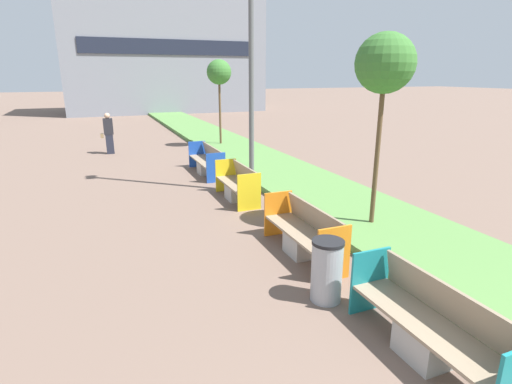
% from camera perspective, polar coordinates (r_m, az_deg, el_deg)
% --- Properties ---
extents(planter_grass_strip, '(2.80, 120.00, 0.18)m').
position_cam_1_polar(planter_grass_strip, '(13.24, 4.21, 2.47)').
color(planter_grass_strip, '#568442').
rests_on(planter_grass_strip, ground).
extents(building_backdrop, '(16.92, 7.01, 9.86)m').
position_cam_1_polar(building_backdrop, '(38.78, -12.98, 18.51)').
color(building_backdrop, gray).
rests_on(building_backdrop, ground).
extents(bench_teal_frame, '(0.65, 2.24, 0.94)m').
position_cam_1_polar(bench_teal_frame, '(5.41, 23.59, -17.64)').
color(bench_teal_frame, '#ADA8A0').
rests_on(bench_teal_frame, ground).
extents(bench_orange_frame, '(0.65, 2.18, 0.94)m').
position_cam_1_polar(bench_orange_frame, '(7.58, 6.86, -6.24)').
color(bench_orange_frame, '#ADA8A0').
rests_on(bench_orange_frame, ground).
extents(bench_yellow_frame, '(0.65, 1.93, 0.94)m').
position_cam_1_polar(bench_yellow_frame, '(10.79, -2.59, 0.76)').
color(bench_yellow_frame, '#ADA8A0').
rests_on(bench_yellow_frame, ground).
extents(bench_blue_frame, '(0.65, 2.47, 0.94)m').
position_cam_1_polar(bench_blue_frame, '(13.74, -7.00, 4.15)').
color(bench_blue_frame, '#ADA8A0').
rests_on(bench_blue_frame, ground).
extents(litter_bin, '(0.48, 0.48, 0.97)m').
position_cam_1_polar(litter_bin, '(6.13, 10.06, -10.98)').
color(litter_bin, '#9EA0A5').
rests_on(litter_bin, ground).
extents(street_lamp_post, '(0.24, 0.44, 8.51)m').
position_cam_1_polar(street_lamp_post, '(11.21, -0.71, 23.45)').
color(street_lamp_post, '#56595B').
rests_on(street_lamp_post, ground).
extents(sapling_tree_near, '(1.18, 1.18, 4.08)m').
position_cam_1_polar(sapling_tree_near, '(8.57, 17.94, 16.87)').
color(sapling_tree_near, brown).
rests_on(sapling_tree_near, ground).
extents(sapling_tree_far, '(1.10, 1.10, 3.93)m').
position_cam_1_polar(sapling_tree_far, '(18.63, -5.30, 16.57)').
color(sapling_tree_far, brown).
rests_on(sapling_tree_far, ground).
extents(pedestrian_walking, '(0.53, 0.24, 1.73)m').
position_cam_1_polar(pedestrian_walking, '(18.22, -20.31, 7.88)').
color(pedestrian_walking, '#232633').
rests_on(pedestrian_walking, ground).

